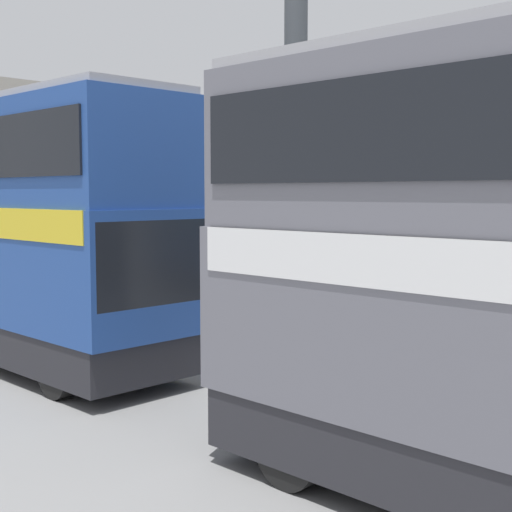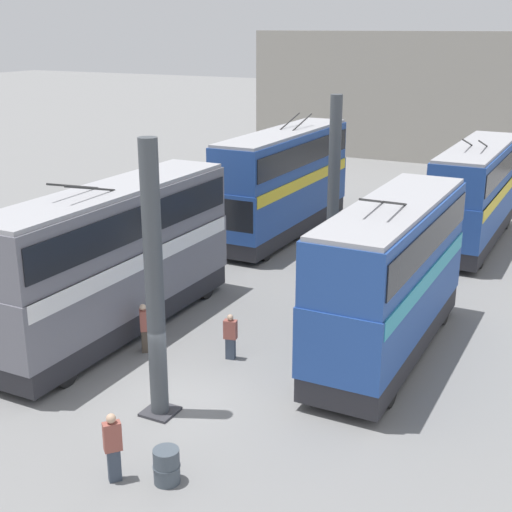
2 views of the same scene
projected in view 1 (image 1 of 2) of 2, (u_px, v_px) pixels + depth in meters
The scene contains 2 objects.
support_column_far at pixel (295, 183), 15.55m from camera, with size 0.91×0.91×7.74m.
bus_left_far at pixel (216, 215), 24.07m from camera, with size 10.31×2.54×5.55m.
Camera 1 is at (1.97, 11.77, 3.54)m, focal length 50.00 mm.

